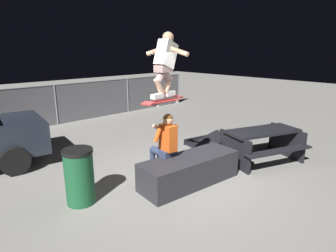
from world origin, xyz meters
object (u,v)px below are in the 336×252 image
Objects in this scene: person_sitting_on_ledge at (165,143)px; ledge_box_main at (190,170)px; picnic_table_back at (262,140)px; trash_bin at (79,176)px; skateboard at (163,101)px; kicker_ramp at (212,144)px; skater_airborne at (165,62)px.

ledge_box_main is at bearing -60.34° from person_sitting_on_ledge.
trash_bin is (-3.98, 1.15, -0.01)m from picnic_table_back.
skateboard is 2.83m from picnic_table_back.
skateboard is at bearing 144.75° from ledge_box_main.
person_sitting_on_ledge reaches higher than kicker_ramp.
picnic_table_back reaches higher than ledge_box_main.
kicker_ramp is 4.02m from trash_bin.
ledge_box_main is 2.13m from picnic_table_back.
ledge_box_main is at bearing -35.25° from skateboard.
kicker_ramp is 0.65× the size of picnic_table_back.
ledge_box_main is 1.46m from skateboard.
skateboard is 1.94m from trash_bin.
skateboard is at bearing -18.64° from trash_bin.
skateboard is at bearing -162.85° from kicker_ramp.
trash_bin reaches higher than ledge_box_main.
skater_airborne is at bearing -126.90° from person_sitting_on_ledge.
ledge_box_main is 0.72m from person_sitting_on_ledge.
skater_airborne is (0.06, 0.01, 0.69)m from skateboard.
kicker_ramp is at bearing 17.30° from skater_airborne.
skater_airborne is 3.44m from kicker_ramp.
picnic_table_back is at bearing -14.58° from skateboard.
skateboard reaches higher than person_sitting_on_ledge.
skater_airborne is at bearing 10.44° from skateboard.
trash_bin is (-1.63, 0.35, -0.30)m from person_sitting_on_ledge.
skateboard reaches higher than kicker_ramp.
ledge_box_main is 2.37m from kicker_ramp.
trash_bin is at bearing 157.30° from ledge_box_main.
picnic_table_back reaches higher than kicker_ramp.
picnic_table_back is 4.14m from trash_bin.
trash_bin is at bearing 162.34° from skater_airborne.
person_sitting_on_ledge is at bearing 43.07° from skateboard.
person_sitting_on_ledge is 1.03× the size of kicker_ramp.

